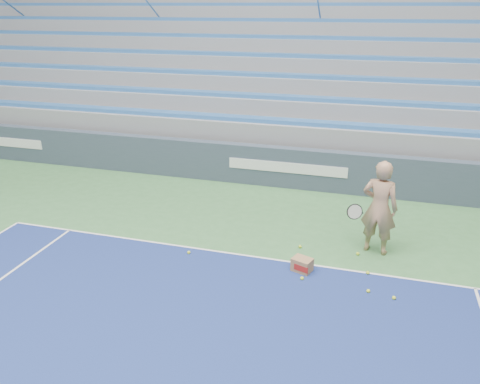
# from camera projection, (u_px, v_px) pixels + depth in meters

# --- Properties ---
(sponsor_barrier) EXTENTS (30.00, 0.32, 1.10)m
(sponsor_barrier) POSITION_uv_depth(u_px,v_px,m) (288.00, 168.00, 12.63)
(sponsor_barrier) COLOR #364252
(sponsor_barrier) RESTS_ON ground
(bleachers) EXTENTS (31.00, 9.15, 7.30)m
(bleachers) POSITION_uv_depth(u_px,v_px,m) (319.00, 72.00, 17.05)
(bleachers) COLOR gray
(bleachers) RESTS_ON ground
(tennis_player) EXTENTS (1.00, 0.92, 1.92)m
(tennis_player) POSITION_uv_depth(u_px,v_px,m) (379.00, 208.00, 9.11)
(tennis_player) COLOR tan
(tennis_player) RESTS_ON ground
(ball_box) EXTENTS (0.42, 0.38, 0.27)m
(ball_box) POSITION_uv_depth(u_px,v_px,m) (302.00, 265.00, 8.71)
(ball_box) COLOR #966D48
(ball_box) RESTS_ON ground
(tennis_ball_0) EXTENTS (0.07, 0.07, 0.07)m
(tennis_ball_0) POSITION_uv_depth(u_px,v_px,m) (358.00, 254.00, 9.31)
(tennis_ball_0) COLOR yellow
(tennis_ball_0) RESTS_ON ground
(tennis_ball_1) EXTENTS (0.07, 0.07, 0.07)m
(tennis_ball_1) POSITION_uv_depth(u_px,v_px,m) (189.00, 252.00, 9.35)
(tennis_ball_1) COLOR yellow
(tennis_ball_1) RESTS_ON ground
(tennis_ball_2) EXTENTS (0.07, 0.07, 0.07)m
(tennis_ball_2) POSITION_uv_depth(u_px,v_px,m) (302.00, 278.00, 8.46)
(tennis_ball_2) COLOR yellow
(tennis_ball_2) RESTS_ON ground
(tennis_ball_3) EXTENTS (0.07, 0.07, 0.07)m
(tennis_ball_3) POSITION_uv_depth(u_px,v_px,m) (394.00, 298.00, 7.90)
(tennis_ball_3) COLOR yellow
(tennis_ball_3) RESTS_ON ground
(tennis_ball_4) EXTENTS (0.07, 0.07, 0.07)m
(tennis_ball_4) POSITION_uv_depth(u_px,v_px,m) (300.00, 247.00, 9.58)
(tennis_ball_4) COLOR yellow
(tennis_ball_4) RESTS_ON ground
(tennis_ball_5) EXTENTS (0.07, 0.07, 0.07)m
(tennis_ball_5) POSITION_uv_depth(u_px,v_px,m) (368.00, 273.00, 8.64)
(tennis_ball_5) COLOR yellow
(tennis_ball_5) RESTS_ON ground
(tennis_ball_6) EXTENTS (0.07, 0.07, 0.07)m
(tennis_ball_6) POSITION_uv_depth(u_px,v_px,m) (368.00, 291.00, 8.09)
(tennis_ball_6) COLOR yellow
(tennis_ball_6) RESTS_ON ground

